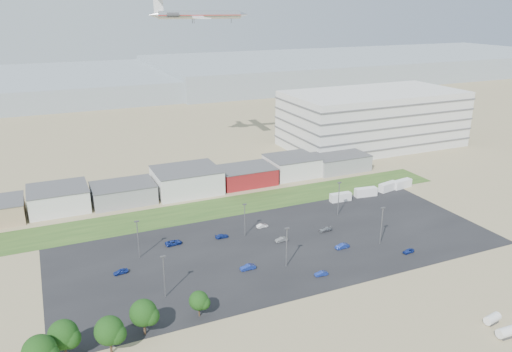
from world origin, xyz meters
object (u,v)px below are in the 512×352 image
parked_car_9 (174,243)px  parked_car_12 (325,229)px  parked_car_5 (121,271)px  parked_car_7 (282,239)px  parked_car_4 (248,267)px  parked_car_1 (342,246)px  parked_car_2 (408,251)px  box_trailer_a (341,197)px  parked_car_10 (144,318)px  parked_car_13 (321,274)px  parked_car_11 (262,226)px  airliner (200,15)px  storage_tank_nw (492,318)px  parked_car_6 (222,236)px

parked_car_9 → parked_car_12: bearing=-107.2°
parked_car_5 → parked_car_7: parked_car_5 is taller
parked_car_4 → parked_car_7: size_ratio=1.09×
parked_car_1 → parked_car_2: 17.28m
box_trailer_a → parked_car_10: 84.14m
parked_car_9 → parked_car_13: bearing=-141.8°
parked_car_7 → parked_car_11: parked_car_7 is taller
parked_car_4 → parked_car_11: bearing=147.4°
airliner → parked_car_13: airliner is taller
storage_tank_nw → parked_car_9: bearing=129.5°
parked_car_5 → parked_car_13: size_ratio=1.08×
parked_car_1 → parked_car_12: size_ratio=1.01×
parked_car_13 → parked_car_6: bearing=-148.8°
parked_car_7 → parked_car_1: bearing=50.6°
parked_car_2 → parked_car_5: 74.00m
storage_tank_nw → parked_car_7: (-22.67, 51.06, -0.50)m
storage_tank_nw → parked_car_10: 71.83m
parked_car_1 → parked_car_5: bearing=-102.6°
parked_car_2 → parked_car_4: size_ratio=0.84×
box_trailer_a → parked_car_9: bearing=-168.2°
parked_car_10 → parked_car_9: bearing=-28.6°
storage_tank_nw → parked_car_12: size_ratio=0.92×
parked_car_1 → parked_car_13: parked_car_1 is taller
airliner → parked_car_10: bearing=-108.7°
airliner → parked_car_12: size_ratio=10.03×
parked_car_10 → parked_car_12: 61.05m
parked_car_10 → parked_car_6: bearing=-46.8°
parked_car_2 → parked_car_6: (-41.85, 28.51, -0.02)m
storage_tank_nw → parked_car_1: bearing=103.3°
parked_car_7 → parked_car_13: parked_car_7 is taller
parked_car_4 → parked_car_12: parked_car_4 is taller
parked_car_6 → parked_car_10: bearing=135.8°
box_trailer_a → parked_car_7: size_ratio=2.02×
storage_tank_nw → parked_car_6: storage_tank_nw is taller
storage_tank_nw → parked_car_7: size_ratio=1.01×
parked_car_1 → parked_car_11: bearing=-147.7°
box_trailer_a → parked_car_1: 34.63m
storage_tank_nw → parked_car_2: (4.89, 31.37, -0.53)m
parked_car_4 → parked_car_1: bearing=90.6°
airliner → parked_car_5: bearing=-114.5°
parked_car_1 → parked_car_10: (-55.56, -10.61, -0.01)m
parked_car_6 → parked_car_7: (14.30, -8.82, 0.04)m
parked_car_2 → airliner: bearing=-174.1°
parked_car_2 → parked_car_7: 33.87m
parked_car_6 → parked_car_5: bearing=105.4°
storage_tank_nw → parked_car_13: size_ratio=1.10×
parked_car_4 → parked_car_5: 31.00m
parked_car_12 → parked_car_13: (-14.11, -21.05, -0.03)m
parked_car_1 → parked_car_12: (1.53, 11.02, -0.08)m
parked_car_7 → parked_car_9: bearing=-111.0°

